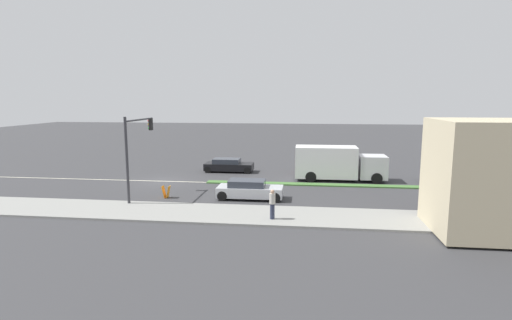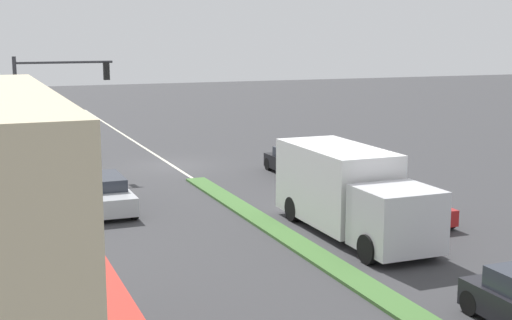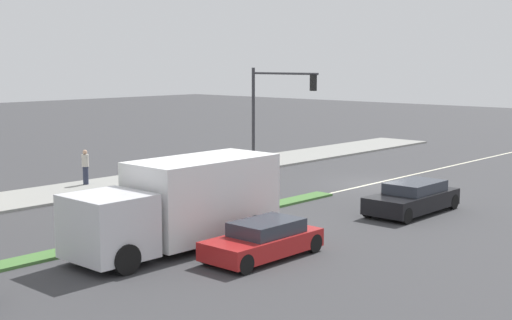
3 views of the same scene
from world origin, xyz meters
name	(u,v)px [view 3 (image 3 of 3)]	position (x,y,z in m)	size (l,w,h in m)	color
ground_plane	(56,255)	(0.00, 18.00, 0.00)	(160.00, 160.00, 0.00)	#38383A
lane_marking_center	(373,184)	(0.00, 0.00, 0.00)	(0.16, 60.00, 0.01)	beige
traffic_signal_main	(273,102)	(6.12, 0.62, 3.90)	(4.59, 0.34, 5.60)	#333338
pedestrian	(85,166)	(9.85, 10.19, 1.01)	(0.34, 0.34, 1.70)	#282D42
warning_aframe_sign	(260,170)	(5.43, 2.39, 0.43)	(0.45, 0.53, 0.84)	orange
delivery_truck	(183,203)	(-2.20, 14.62, 1.47)	(2.44, 7.50, 2.87)	silver
sedan_silver	(183,180)	(5.00, 8.20, 0.65)	(1.83, 4.48, 1.32)	#B7BABF
suv_black	(413,198)	(-5.00, 4.80, 0.61)	(1.90, 4.53, 1.26)	black
hatchback_red	(264,240)	(-5.00, 13.80, 0.56)	(1.74, 4.01, 1.16)	#AD1E1E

